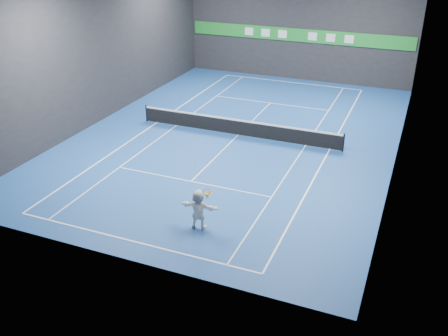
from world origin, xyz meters
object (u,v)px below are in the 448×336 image
at_px(tennis_ball, 195,164).
at_px(tennis_net, 238,127).
at_px(tennis_racket, 207,193).
at_px(player, 199,209).

distance_m(tennis_ball, tennis_net, 10.25).
relative_size(tennis_net, tennis_racket, 26.37).
relative_size(tennis_ball, tennis_net, 0.00).
height_order(tennis_ball, tennis_racket, tennis_ball).
xyz_separation_m(player, tennis_ball, (-0.18, 0.16, 1.94)).
xyz_separation_m(player, tennis_racket, (0.37, 0.05, 0.81)).
xyz_separation_m(tennis_ball, tennis_racket, (0.55, -0.11, -1.13)).
bearing_deg(tennis_net, tennis_racket, -76.11).
height_order(tennis_ball, tennis_net, tennis_ball).
height_order(player, tennis_ball, tennis_ball).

